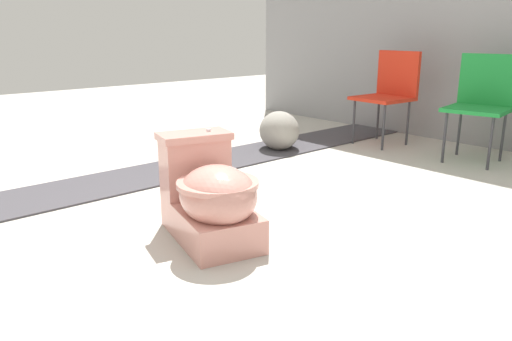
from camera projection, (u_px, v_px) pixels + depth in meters
ground_plane at (232, 237)px, 2.53m from camera, size 14.00×14.00×0.00m
gravel_strip at (179, 169)px, 3.76m from camera, size 0.56×8.00×0.01m
toilet at (211, 197)px, 2.46m from camera, size 0.70×0.52×0.52m
folding_chair_left at (390, 88)px, 4.52m from camera, size 0.47×0.47×0.83m
folding_chair_middle at (482, 96)px, 3.92m from camera, size 0.50×0.50×0.83m
boulder_near at (279, 131)px, 4.36m from camera, size 0.55×0.54×0.34m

